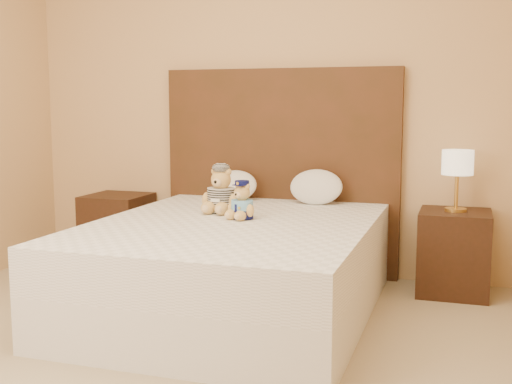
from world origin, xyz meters
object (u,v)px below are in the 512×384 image
pillow_left (235,184)px  pillow_right (316,185)px  teddy_police (242,200)px  nightstand_left (118,230)px  nightstand_right (454,253)px  lamp (458,166)px  bed (233,267)px  teddy_prisoner (221,190)px

pillow_left → pillow_right: size_ratio=0.89×
teddy_police → nightstand_left: bearing=170.1°
nightstand_right → teddy_police: bearing=-150.4°
lamp → teddy_police: size_ratio=1.73×
nightstand_right → pillow_left: (-1.54, 0.03, 0.39)m
bed → pillow_right: 0.98m
nightstand_left → teddy_police: bearing=-28.8°
teddy_police → lamp: bearing=48.5°
teddy_police → pillow_right: size_ratio=0.62×
teddy_prisoner → pillow_left: size_ratio=0.89×
bed → teddy_prisoner: bearing=123.7°
bed → pillow_left: pillow_left is taller
teddy_police → pillow_left: pillow_left is taller
nightstand_right → pillow_left: pillow_left is taller
lamp → pillow_left: (-1.54, 0.03, -0.18)m
nightstand_right → pillow_left: bearing=178.9°
nightstand_right → lamp: 0.57m
bed → nightstand_left: (-1.25, 0.80, -0.00)m
nightstand_left → teddy_prisoner: teddy_prisoner is taller
teddy_prisoner → pillow_right: bearing=54.0°
bed → nightstand_left: same height
teddy_prisoner → teddy_police: bearing=-34.7°
pillow_right → bed: bearing=-110.7°
nightstand_left → lamp: lamp is taller
lamp → teddy_police: bearing=-150.4°
lamp → teddy_police: lamp is taller
nightstand_left → teddy_prisoner: 1.26m
bed → teddy_police: 0.40m
nightstand_right → bed: bearing=-147.4°
bed → pillow_right: (0.31, 0.83, 0.41)m
nightstand_left → lamp: 2.56m
teddy_police → bed: bearing=-82.4°
teddy_prisoner → pillow_right: teddy_prisoner is taller
bed → nightstand_left: 1.48m
nightstand_right → teddy_police: teddy_police is taller
nightstand_right → teddy_prisoner: 1.58m
bed → lamp: (1.25, 0.80, 0.57)m
nightstand_right → pillow_right: (-0.94, 0.03, 0.41)m
nightstand_left → lamp: size_ratio=1.38×
bed → teddy_police: size_ratio=8.65×
teddy_police → pillow_right: bearing=87.0°
nightstand_left → pillow_right: (1.56, 0.03, 0.41)m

